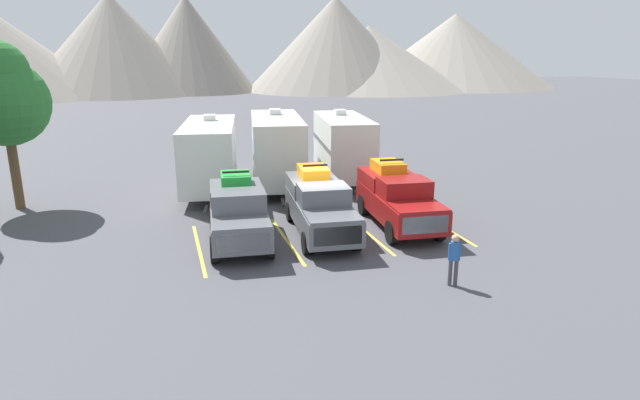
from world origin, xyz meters
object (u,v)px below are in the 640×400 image
object	(u,v)px
camper_trailer_a	(210,153)
camper_trailer_c	(343,145)
pickup_truck_a	(238,211)
camper_trailer_b	(277,148)
pickup_truck_c	(397,197)
pickup_truck_b	(319,204)
person_a	(454,257)

from	to	relation	value
camper_trailer_a	camper_trailer_c	size ratio (longest dim) A/B	1.09
pickup_truck_a	camper_trailer_b	distance (m)	8.70
camper_trailer_b	camper_trailer_c	bearing A→B (deg)	3.92
pickup_truck_c	camper_trailer_b	world-z (taller)	camper_trailer_b
pickup_truck_b	camper_trailer_a	distance (m)	8.65
camper_trailer_c	person_a	bearing A→B (deg)	-95.47
camper_trailer_b	camper_trailer_a	bearing A→B (deg)	-179.37
pickup_truck_c	person_a	size ratio (longest dim) A/B	3.51
pickup_truck_b	pickup_truck_c	world-z (taller)	pickup_truck_c
pickup_truck_b	camper_trailer_a	world-z (taller)	camper_trailer_a
pickup_truck_c	camper_trailer_a	bearing A→B (deg)	130.83
pickup_truck_c	pickup_truck_b	bearing A→B (deg)	-179.51
pickup_truck_a	camper_trailer_c	size ratio (longest dim) A/B	0.66
camper_trailer_c	person_a	distance (m)	14.33
pickup_truck_b	camper_trailer_b	distance (m)	7.99
pickup_truck_b	camper_trailer_c	distance (m)	9.08
pickup_truck_c	camper_trailer_b	xyz separation A→B (m)	(-3.31, 7.90, 0.91)
camper_trailer_b	person_a	size ratio (longest dim) A/B	5.29
pickup_truck_a	camper_trailer_a	bearing A→B (deg)	91.65
pickup_truck_b	person_a	bearing A→B (deg)	-67.78
camper_trailer_a	person_a	size ratio (longest dim) A/B	5.41
camper_trailer_c	person_a	size ratio (longest dim) A/B	4.95
pickup_truck_a	person_a	size ratio (longest dim) A/B	3.25
pickup_truck_a	pickup_truck_c	world-z (taller)	pickup_truck_c
camper_trailer_a	person_a	world-z (taller)	camper_trailer_a
camper_trailer_b	camper_trailer_c	size ratio (longest dim) A/B	1.07
camper_trailer_a	camper_trailer_c	xyz separation A→B (m)	(7.27, 0.30, 0.02)
pickup_truck_a	pickup_truck_b	size ratio (longest dim) A/B	0.89
person_a	camper_trailer_b	bearing A→B (deg)	99.84
pickup_truck_a	camper_trailer_a	distance (m)	8.03
pickup_truck_c	camper_trailer_a	xyz separation A→B (m)	(-6.79, 7.86, 0.81)
pickup_truck_b	pickup_truck_c	size ratio (longest dim) A/B	1.04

